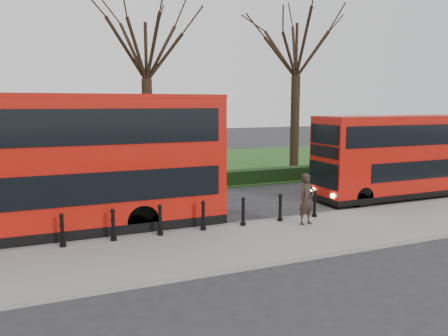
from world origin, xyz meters
name	(u,v)px	position (x,y,z in m)	size (l,w,h in m)	color
ground	(159,228)	(0.00, 0.00, 0.00)	(120.00, 120.00, 0.00)	#28282B
pavement	(184,251)	(0.00, -3.00, 0.07)	(60.00, 4.00, 0.15)	gray
kerb	(166,233)	(0.00, -1.00, 0.07)	(60.00, 0.25, 0.16)	slate
grass_verge	(103,170)	(0.00, 15.00, 0.03)	(60.00, 18.00, 0.06)	#20511B
hedge	(125,186)	(0.00, 6.80, 0.40)	(60.00, 0.90, 0.80)	black
yellow_line_outer	(164,233)	(0.00, -0.70, 0.01)	(60.00, 0.10, 0.01)	yellow
yellow_line_inner	(162,231)	(0.00, -0.50, 0.01)	(60.00, 0.10, 0.01)	yellow
tree_mid	(146,45)	(2.00, 10.00, 7.85)	(6.91, 6.91, 10.80)	black
tree_right	(297,44)	(12.00, 10.00, 8.40)	(7.40, 7.40, 11.56)	black
bollard_row	(203,216)	(1.24, -1.35, 0.65)	(9.39, 0.15, 1.00)	black
bus_lead	(46,166)	(-3.72, 0.48, 2.44)	(12.15, 2.79, 4.84)	#AC130B
bus_rear	(408,156)	(12.66, 0.69, 2.00)	(9.97, 2.29, 3.96)	#AC130B
pedestrian	(307,199)	(4.97, -2.11, 1.09)	(0.68, 0.45, 1.88)	#2D221C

